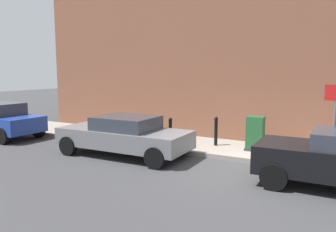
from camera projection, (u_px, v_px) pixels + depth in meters
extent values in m
plane|color=#38383A|center=(247.00, 171.00, 9.28)|extent=(80.00, 80.00, 0.00)
cube|color=gray|center=(118.00, 136.00, 13.84)|extent=(2.44, 30.00, 0.15)
cube|color=brown|center=(197.00, 27.00, 16.19)|extent=(6.23, 12.78, 9.85)
cylinder|color=black|center=(274.00, 177.00, 7.73)|extent=(0.22, 0.64, 0.64)
cylinder|color=black|center=(285.00, 161.00, 9.11)|extent=(0.22, 0.64, 0.64)
cube|color=slate|center=(124.00, 138.00, 10.89)|extent=(1.84, 4.47, 0.57)
cube|color=#2D333D|center=(126.00, 123.00, 10.77)|extent=(1.59, 1.95, 0.45)
cylinder|color=black|center=(68.00, 146.00, 10.97)|extent=(0.23, 0.64, 0.64)
cylinder|color=black|center=(101.00, 137.00, 12.43)|extent=(0.23, 0.64, 0.64)
cylinder|color=black|center=(155.00, 158.00, 9.43)|extent=(0.23, 0.64, 0.64)
cylinder|color=black|center=(180.00, 146.00, 10.89)|extent=(0.23, 0.64, 0.64)
cylinder|color=black|center=(3.00, 136.00, 12.58)|extent=(0.23, 0.64, 0.64)
cylinder|color=black|center=(38.00, 130.00, 13.96)|extent=(0.23, 0.64, 0.64)
cube|color=#1E4C28|center=(255.00, 134.00, 10.95)|extent=(0.40, 0.55, 1.15)
cube|color=#333333|center=(255.00, 149.00, 11.02)|extent=(0.46, 0.61, 0.08)
cylinder|color=black|center=(216.00, 132.00, 11.73)|extent=(0.12, 0.12, 0.95)
sphere|color=black|center=(216.00, 119.00, 11.66)|extent=(0.14, 0.14, 0.14)
cylinder|color=black|center=(170.00, 134.00, 11.49)|extent=(0.12, 0.12, 0.95)
sphere|color=black|center=(170.00, 120.00, 11.42)|extent=(0.14, 0.14, 0.14)
cylinder|color=#59595B|center=(335.00, 125.00, 9.14)|extent=(0.08, 0.08, 2.30)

